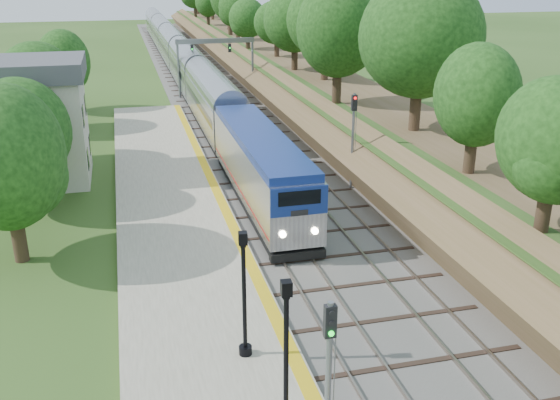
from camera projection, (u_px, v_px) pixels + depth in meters
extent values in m
cube|color=#4C4944|center=(206.00, 88.00, 72.22)|extent=(9.50, 170.00, 0.12)
cube|color=gray|center=(183.00, 88.00, 71.55)|extent=(0.08, 170.00, 0.16)
cube|color=gray|center=(195.00, 88.00, 71.88)|extent=(0.08, 170.00, 0.16)
cube|color=gray|center=(217.00, 87.00, 72.47)|extent=(0.08, 170.00, 0.16)
cube|color=gray|center=(229.00, 86.00, 72.80)|extent=(0.08, 170.00, 0.16)
cube|color=gray|center=(184.00, 254.00, 30.64)|extent=(6.40, 68.00, 0.38)
cube|color=gold|center=(241.00, 244.00, 31.23)|extent=(0.55, 68.00, 0.01)
cube|color=brown|center=(285.00, 72.00, 73.90)|extent=(9.00, 170.00, 3.00)
cube|color=brown|center=(253.00, 75.00, 73.07)|extent=(4.47, 170.00, 4.54)
cylinder|color=#332316|center=(543.00, 189.00, 27.24)|extent=(0.60, 0.60, 2.62)
sphere|color=black|center=(556.00, 109.00, 25.98)|extent=(5.70, 5.70, 5.70)
cylinder|color=#332316|center=(273.00, 49.00, 72.56)|extent=(0.60, 0.60, 2.62)
sphere|color=black|center=(273.00, 17.00, 71.30)|extent=(5.70, 5.70, 5.70)
cylinder|color=#332316|center=(211.00, 16.00, 117.88)|extent=(0.60, 0.60, 2.62)
cube|color=beige|center=(22.00, 132.00, 40.17)|extent=(8.00, 6.00, 6.80)
cube|color=#4A4C51|center=(12.00, 69.00, 38.75)|extent=(8.60, 6.60, 1.20)
cube|color=black|center=(88.00, 159.00, 40.03)|extent=(0.05, 1.10, 1.30)
cube|color=black|center=(90.00, 144.00, 43.29)|extent=(0.05, 1.10, 1.30)
cube|color=black|center=(83.00, 116.00, 39.03)|extent=(0.05, 1.10, 1.30)
cube|color=black|center=(85.00, 104.00, 42.30)|extent=(0.05, 1.10, 1.30)
cylinder|color=slate|center=(179.00, 70.00, 65.81)|extent=(0.24, 0.24, 6.20)
cylinder|color=slate|center=(253.00, 67.00, 67.65)|extent=(0.24, 0.24, 6.20)
cube|color=slate|center=(215.00, 41.00, 65.72)|extent=(8.40, 0.25, 0.50)
cube|color=black|center=(192.00, 49.00, 65.27)|extent=(0.30, 0.20, 0.90)
cube|color=black|center=(230.00, 48.00, 66.20)|extent=(0.30, 0.20, 0.90)
cylinder|color=#332316|center=(53.00, 181.00, 37.77)|extent=(0.60, 0.60, 2.45)
sphere|color=black|center=(46.00, 127.00, 36.59)|extent=(5.32, 5.32, 5.32)
cylinder|color=#332316|center=(69.00, 121.00, 52.27)|extent=(0.60, 0.60, 2.45)
sphere|color=black|center=(64.00, 81.00, 51.10)|extent=(5.32, 5.32, 5.32)
cube|color=black|center=(260.00, 196.00, 37.24)|extent=(2.56, 16.00, 0.56)
cube|color=#B7BAC1|center=(260.00, 166.00, 36.58)|extent=(2.78, 16.67, 3.15)
cube|color=navy|center=(260.00, 137.00, 35.95)|extent=(2.67, 16.00, 0.41)
cube|color=navy|center=(299.00, 201.00, 28.69)|extent=(2.75, 0.10, 1.39)
cube|color=black|center=(300.00, 198.00, 28.59)|extent=(2.04, 0.06, 0.69)
cube|color=#AE1012|center=(260.00, 183.00, 36.96)|extent=(2.80, 16.34, 0.09)
cube|color=#B7BAC1|center=(214.00, 107.00, 53.19)|extent=(2.78, 18.52, 3.61)
cube|color=#B7BAC1|center=(189.00, 72.00, 70.52)|extent=(2.78, 18.52, 3.61)
cube|color=#B7BAC1|center=(173.00, 51.00, 87.85)|extent=(2.78, 18.52, 3.61)
cube|color=#B7BAC1|center=(163.00, 37.00, 105.18)|extent=(2.78, 18.52, 3.61)
cube|color=#B7BAC1|center=(156.00, 26.00, 122.52)|extent=(2.78, 18.52, 3.61)
cylinder|color=black|center=(286.00, 359.00, 18.24)|extent=(0.15, 0.15, 4.28)
cube|color=black|center=(286.00, 288.00, 17.40)|extent=(0.33, 0.33, 0.44)
cube|color=silver|center=(286.00, 288.00, 17.40)|extent=(0.23, 0.23, 0.33)
cylinder|color=black|center=(245.00, 350.00, 22.38)|extent=(0.47, 0.47, 0.32)
cylinder|color=black|center=(244.00, 299.00, 21.64)|extent=(0.15, 0.15, 4.19)
cube|color=black|center=(243.00, 238.00, 20.82)|extent=(0.33, 0.33, 0.43)
cube|color=silver|center=(243.00, 238.00, 20.82)|extent=(0.24, 0.24, 0.32)
cylinder|color=slate|center=(328.00, 390.00, 16.40)|extent=(0.16, 0.16, 5.28)
cube|color=black|center=(330.00, 321.00, 15.66)|extent=(0.31, 0.20, 0.91)
cylinder|color=#0CE526|center=(332.00, 324.00, 15.55)|extent=(0.15, 0.05, 0.15)
cylinder|color=slate|center=(353.00, 142.00, 38.86)|extent=(0.18, 0.18, 6.07)
cube|color=black|center=(354.00, 103.00, 37.99)|extent=(0.33, 0.22, 0.98)
cylinder|color=#FF0C0C|center=(355.00, 103.00, 37.88)|extent=(0.16, 0.06, 0.16)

